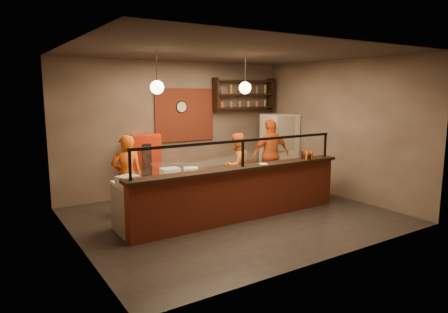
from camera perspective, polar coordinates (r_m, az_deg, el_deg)
floor at (r=8.13m, az=1.39°, el=-8.48°), size 6.00×6.00×0.00m
ceiling at (r=7.77m, az=1.49°, el=14.60°), size 6.00×6.00×0.00m
wall_back at (r=9.95m, az=-6.70°, el=4.16°), size 6.00×0.00×6.00m
wall_left at (r=6.60m, az=-20.65°, el=1.01°), size 0.00×5.00×5.00m
wall_right at (r=9.79m, az=16.16°, el=3.77°), size 0.00×5.00×5.00m
wall_front at (r=5.91m, az=15.18°, el=0.38°), size 6.00×0.00×6.00m
brick_patch at (r=9.99m, az=-5.62°, el=5.93°), size 1.60×0.04×1.30m
service_counter at (r=7.75m, az=2.65°, el=-5.52°), size 4.60×0.25×1.00m
counter_ledge at (r=7.63m, az=2.68°, el=-1.67°), size 4.70×0.37×0.06m
worktop_cabinet at (r=8.17m, az=0.61°, el=-5.28°), size 4.60×0.75×0.85m
worktop at (r=8.07m, az=0.62°, el=-2.19°), size 4.60×0.75×0.05m
sneeze_guard at (r=7.58m, az=2.70°, el=0.85°), size 4.50×0.05×0.52m
wall_shelving at (r=10.73m, az=2.91°, el=8.87°), size 1.84×0.28×0.85m
wall_clock at (r=9.92m, az=-6.13°, el=7.05°), size 0.30×0.04×0.30m
pendant_left at (r=7.19m, az=-9.54°, el=9.73°), size 0.24×0.24×0.77m
pendant_right at (r=8.13m, az=3.03°, el=9.79°), size 0.24×0.24×0.77m
cook_left at (r=8.16m, az=-13.69°, el=-2.71°), size 0.66×0.50×1.64m
cook_mid at (r=9.33m, az=1.83°, el=-1.31°), size 0.85×0.73×1.53m
cook_right at (r=10.18m, az=6.68°, el=0.29°), size 1.08×0.53×1.79m
fridge at (r=10.76m, az=7.89°, el=0.99°), size 0.83×0.78×1.88m
red_cooler at (r=9.36m, az=-10.89°, el=-1.51°), size 0.81×0.78×1.50m
pizza_dough at (r=8.01m, az=-1.24°, el=-2.04°), size 0.57×0.57×0.01m
prep_tub_a at (r=7.53m, az=-7.72°, el=-2.27°), size 0.34×0.28×0.17m
prep_tub_b at (r=7.71m, az=-4.74°, el=-2.06°), size 0.33×0.30×0.13m
prep_tub_c at (r=6.97m, az=-13.60°, el=-3.37°), size 0.41×0.37×0.17m
rolling_pin at (r=7.85m, az=-2.26°, el=-2.11°), size 0.34×0.21×0.06m
condiment_caddy at (r=8.65m, az=11.86°, el=-0.02°), size 0.21×0.18×0.10m
pepper_mill at (r=8.61m, az=11.05°, el=0.24°), size 0.05×0.05×0.18m
small_plate at (r=7.89m, az=5.67°, el=-1.08°), size 0.18×0.18×0.01m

